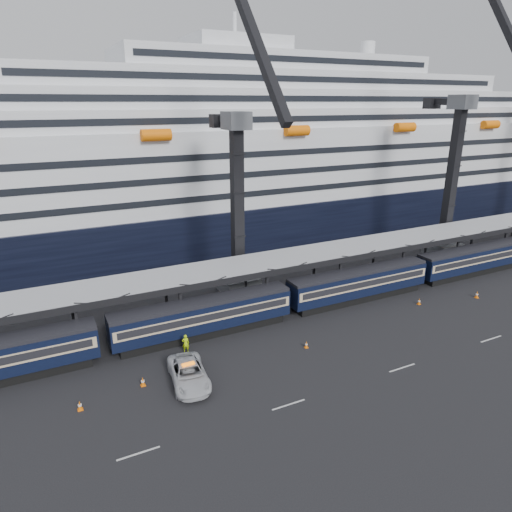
# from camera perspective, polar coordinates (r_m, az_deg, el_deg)

# --- Properties ---
(ground) EXTENTS (260.00, 260.00, 0.00)m
(ground) POSITION_cam_1_polar(r_m,az_deg,el_deg) (56.77, 25.35, -7.16)
(ground) COLOR black
(ground) RESTS_ON ground
(train) EXTENTS (133.05, 3.00, 4.05)m
(train) POSITION_cam_1_polar(r_m,az_deg,el_deg) (58.86, 15.28, -2.70)
(train) COLOR black
(train) RESTS_ON ground
(canopy) EXTENTS (130.00, 6.25, 5.53)m
(canopy) POSITION_cam_1_polar(r_m,az_deg,el_deg) (63.68, 16.31, 1.73)
(canopy) COLOR #A1A4AA
(canopy) RESTS_ON ground
(cruise_ship) EXTENTS (214.09, 28.84, 34.00)m
(cruise_ship) POSITION_cam_1_polar(r_m,az_deg,el_deg) (87.33, 1.79, 11.69)
(cruise_ship) COLOR black
(cruise_ship) RESTS_ON ground
(crane_dark_near) EXTENTS (4.50, 17.75, 35.08)m
(crane_dark_near) POSITION_cam_1_polar(r_m,az_deg,el_deg) (54.85, -2.18, 7.02)
(crane_dark_near) COLOR #4D5055
(crane_dark_near) RESTS_ON ground
(crane_dark_mid) EXTENTS (4.50, 18.24, 39.64)m
(crane_dark_mid) POSITION_cam_1_polar(r_m,az_deg,el_deg) (75.16, 23.65, 9.79)
(crane_dark_mid) COLOR #4D5055
(crane_dark_mid) RESTS_ON ground
(pickup_truck) EXTENTS (3.77, 6.76, 1.79)m
(pickup_truck) POSITION_cam_1_polar(r_m,az_deg,el_deg) (40.82, -8.41, -14.37)
(pickup_truck) COLOR #B8BAC0
(pickup_truck) RESTS_ON ground
(worker) EXTENTS (0.78, 0.62, 1.87)m
(worker) POSITION_cam_1_polar(r_m,az_deg,el_deg) (45.29, -8.79, -10.74)
(worker) COLOR #C0F00C
(worker) RESTS_ON ground
(traffic_cone_a) EXTENTS (0.42, 0.42, 0.84)m
(traffic_cone_a) POSITION_cam_1_polar(r_m,az_deg,el_deg) (40.17, -21.16, -17.02)
(traffic_cone_a) COLOR orange
(traffic_cone_a) RESTS_ON ground
(traffic_cone_b) EXTENTS (0.42, 0.42, 0.84)m
(traffic_cone_b) POSITION_cam_1_polar(r_m,az_deg,el_deg) (41.48, -13.97, -14.98)
(traffic_cone_b) COLOR orange
(traffic_cone_b) RESTS_ON ground
(traffic_cone_c) EXTENTS (0.36, 0.36, 0.71)m
(traffic_cone_c) POSITION_cam_1_polar(r_m,az_deg,el_deg) (46.03, 6.31, -10.94)
(traffic_cone_c) COLOR orange
(traffic_cone_c) RESTS_ON ground
(traffic_cone_d) EXTENTS (0.38, 0.38, 0.77)m
(traffic_cone_d) POSITION_cam_1_polar(r_m,az_deg,el_deg) (58.20, 19.72, -5.36)
(traffic_cone_d) COLOR orange
(traffic_cone_d) RESTS_ON ground
(traffic_cone_e) EXTENTS (0.43, 0.43, 0.86)m
(traffic_cone_e) POSITION_cam_1_polar(r_m,az_deg,el_deg) (62.83, 25.90, -4.36)
(traffic_cone_e) COLOR orange
(traffic_cone_e) RESTS_ON ground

